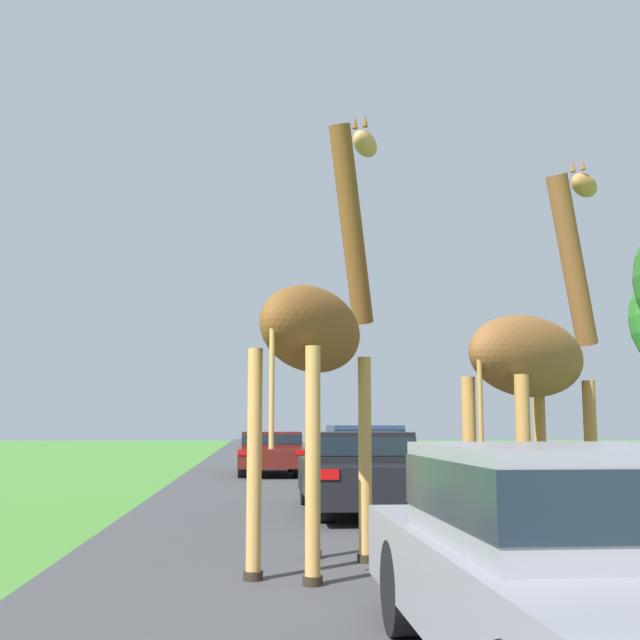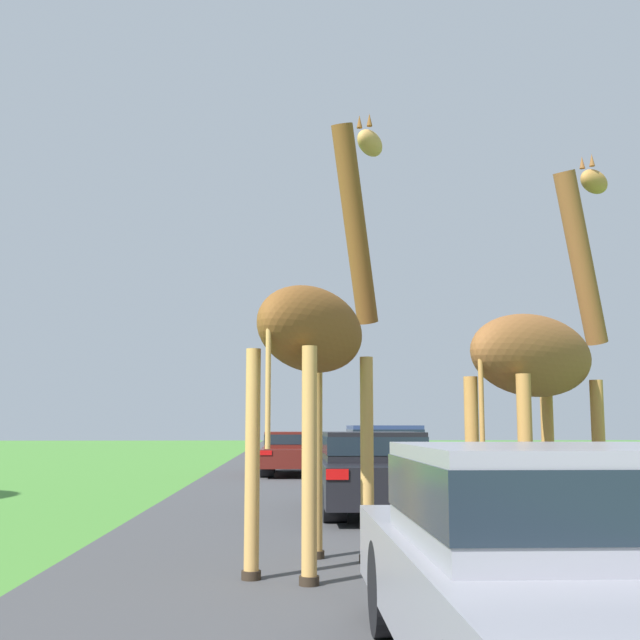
% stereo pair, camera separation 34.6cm
% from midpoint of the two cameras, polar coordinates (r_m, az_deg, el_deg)
% --- Properties ---
extents(road, '(6.60, 120.00, 0.00)m').
position_cam_midpoint_polar(road, '(29.88, -2.68, -10.24)').
color(road, '#424244').
rests_on(road, ground).
extents(giraffe_near_road, '(1.75, 2.66, 5.18)m').
position_cam_midpoint_polar(giraffe_near_road, '(8.29, -1.29, -0.59)').
color(giraffe_near_road, tan).
rests_on(giraffe_near_road, ground).
extents(giraffe_companion, '(2.53, 2.35, 4.80)m').
position_cam_midpoint_polar(giraffe_companion, '(9.25, 14.01, -2.41)').
color(giraffe_companion, '#B77F3D').
rests_on(giraffe_companion, ground).
extents(car_lead_maroon, '(1.82, 4.37, 1.31)m').
position_cam_midpoint_polar(car_lead_maroon, '(4.66, 16.85, -15.95)').
color(car_lead_maroon, gray).
rests_on(car_lead_maroon, ground).
extents(car_queue_right, '(1.76, 4.67, 1.42)m').
position_cam_midpoint_polar(car_queue_right, '(19.04, 2.60, -9.50)').
color(car_queue_right, navy).
rests_on(car_queue_right, ground).
extents(car_queue_left, '(1.72, 4.55, 1.31)m').
position_cam_midpoint_polar(car_queue_left, '(13.49, 1.95, -10.57)').
color(car_queue_left, black).
rests_on(car_queue_left, ground).
extents(car_far_ahead, '(1.88, 4.65, 1.24)m').
position_cam_midpoint_polar(car_far_ahead, '(23.89, -3.92, -9.28)').
color(car_far_ahead, '#561914').
rests_on(car_far_ahead, ground).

